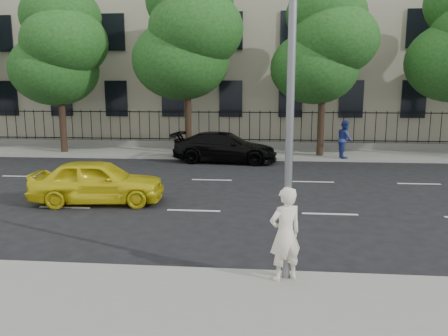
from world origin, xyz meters
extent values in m
plane|color=black|center=(0.00, 0.00, 0.00)|extent=(120.00, 120.00, 0.00)
cube|color=gray|center=(0.00, -4.00, 0.07)|extent=(60.00, 4.00, 0.15)
cube|color=gray|center=(0.00, 14.00, 0.07)|extent=(60.00, 4.00, 0.15)
cube|color=#BAAA94|center=(0.00, 23.00, 9.00)|extent=(34.00, 12.00, 18.00)
cube|color=slate|center=(0.00, 15.70, 0.35)|extent=(30.00, 0.50, 0.40)
cube|color=black|center=(0.00, 15.70, 0.65)|extent=(28.80, 0.05, 0.05)
cube|color=black|center=(0.00, 15.70, 2.25)|extent=(28.80, 0.05, 0.05)
cylinder|color=slate|center=(2.50, -2.30, 4.15)|extent=(0.14, 0.14, 8.00)
cylinder|color=#382619|center=(-9.00, 13.20, 1.64)|extent=(0.36, 0.36, 2.97)
ellipsoid|color=#174718|center=(-9.40, 13.50, 4.62)|extent=(4.75, 4.75, 3.90)
ellipsoid|color=#174718|center=(-8.50, 13.00, 6.00)|extent=(4.50, 4.50, 3.70)
ellipsoid|color=#174718|center=(-8.90, 13.60, 7.38)|extent=(4.25, 4.25, 3.50)
cylinder|color=#382619|center=(-2.00, 13.20, 1.81)|extent=(0.36, 0.36, 3.32)
ellipsoid|color=#174718|center=(-2.40, 13.50, 5.09)|extent=(5.13, 5.13, 4.21)
ellipsoid|color=#174718|center=(-1.50, 13.00, 6.58)|extent=(4.86, 4.86, 4.00)
ellipsoid|color=#174718|center=(-1.90, 13.60, 8.06)|extent=(4.59, 4.59, 3.78)
cylinder|color=#382619|center=(5.00, 13.20, 1.69)|extent=(0.36, 0.36, 3.08)
ellipsoid|color=#174718|center=(4.60, 13.50, 4.67)|extent=(4.56, 4.56, 3.74)
ellipsoid|color=#174718|center=(5.50, 13.00, 5.99)|extent=(4.32, 4.32, 3.55)
ellipsoid|color=#174718|center=(5.10, 13.60, 7.31)|extent=(4.08, 4.08, 3.36)
imported|color=yellow|center=(-3.15, 3.11, 0.70)|extent=(4.29, 2.12, 1.41)
imported|color=black|center=(0.13, 11.39, 0.74)|extent=(5.30, 2.56, 1.49)
imported|color=white|center=(2.47, -2.40, 1.01)|extent=(0.75, 0.66, 1.73)
imported|color=navy|center=(6.12, 12.40, 1.10)|extent=(0.78, 0.97, 1.90)
camera|label=1|loc=(2.06, -9.95, 3.57)|focal=35.00mm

